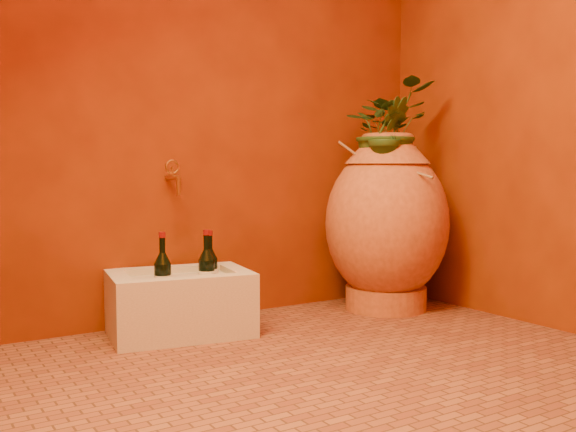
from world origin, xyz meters
TOP-DOWN VIEW (x-y plane):
  - floor at (0.00, 0.00)m, footprint 2.50×2.50m
  - wall_back at (0.00, 1.00)m, footprint 2.50×0.02m
  - wall_right at (1.25, 0.00)m, footprint 0.02×2.00m
  - amphora at (0.85, 0.65)m, footprint 0.85×0.85m
  - stone_basin at (-0.33, 0.75)m, footprint 0.70×0.53m
  - wine_bottle_a at (-0.42, 0.71)m, footprint 0.08×0.08m
  - wine_bottle_b at (-0.15, 0.79)m, footprint 0.08×0.08m
  - wine_bottle_c at (-0.20, 0.72)m, footprint 0.08×0.08m
  - wall_tap at (-0.28, 0.91)m, footprint 0.07×0.16m
  - plant_main at (0.86, 0.67)m, footprint 0.53×0.48m
  - plant_side at (0.78, 0.56)m, footprint 0.27×0.25m

SIDE VIEW (x-z plane):
  - floor at x=0.00m, z-range 0.00..0.00m
  - stone_basin at x=-0.33m, z-range -0.01..0.29m
  - wine_bottle_b at x=-0.15m, z-range 0.12..0.43m
  - wine_bottle_c at x=-0.20m, z-range 0.12..0.44m
  - wine_bottle_a at x=-0.42m, z-range 0.12..0.44m
  - amphora at x=0.85m, z-range 0.00..0.96m
  - wall_tap at x=-0.28m, z-range 0.66..0.83m
  - plant_side at x=0.78m, z-range 0.75..1.15m
  - plant_main at x=0.86m, z-range 0.72..1.25m
  - wall_back at x=0.00m, z-range 0.00..2.50m
  - wall_right at x=1.25m, z-range 0.00..2.50m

